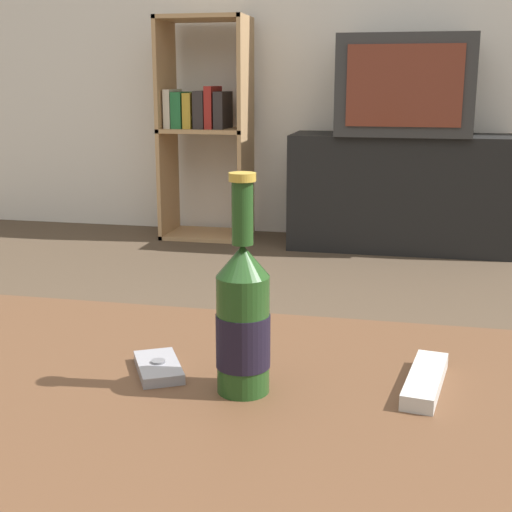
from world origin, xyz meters
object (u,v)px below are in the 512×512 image
at_px(remote_control, 425,380).
at_px(television, 405,85).
at_px(cell_phone, 158,367).
at_px(tv_stand, 400,192).
at_px(bookshelf, 203,123).
at_px(beer_bottle, 243,319).

bearing_deg(remote_control, television, 100.02).
bearing_deg(television, cell_phone, -95.79).
height_order(tv_stand, television, television).
bearing_deg(bookshelf, beer_bottle, -72.60).
xyz_separation_m(tv_stand, cell_phone, (-0.27, -2.64, 0.15)).
xyz_separation_m(television, cell_phone, (-0.27, -2.63, -0.35)).
height_order(television, bookshelf, bookshelf).
height_order(beer_bottle, cell_phone, beer_bottle).
height_order(television, cell_phone, television).
xyz_separation_m(beer_bottle, cell_phone, (-0.12, 0.03, -0.09)).
bearing_deg(bookshelf, television, -3.05).
xyz_separation_m(tv_stand, bookshelf, (-1.00, 0.05, 0.31)).
bearing_deg(television, beer_bottle, -93.07).
bearing_deg(bookshelf, tv_stand, -2.83).
relative_size(television, cell_phone, 5.26).
height_order(tv_stand, cell_phone, tv_stand).
relative_size(television, remote_control, 3.76).
bearing_deg(tv_stand, cell_phone, -95.78).
bearing_deg(remote_control, tv_stand, 100.02).
bearing_deg(cell_phone, remote_control, -24.22).
bearing_deg(cell_phone, tv_stand, 55.79).
distance_m(beer_bottle, cell_phone, 0.16).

